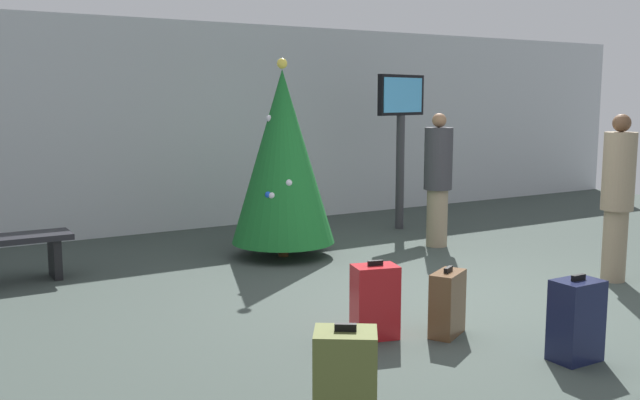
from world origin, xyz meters
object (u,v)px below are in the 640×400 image
at_px(holiday_tree, 283,157).
at_px(suitcase_4, 375,302).
at_px(traveller_0, 438,177).
at_px(waiting_bench, 3,249).
at_px(suitcase_2, 345,390).
at_px(traveller_1, 618,194).
at_px(suitcase_0, 447,303).
at_px(suitcase_1, 576,320).
at_px(flight_info_kiosk, 401,121).

height_order(holiday_tree, suitcase_4, holiday_tree).
bearing_deg(traveller_0, holiday_tree, 166.08).
xyz_separation_m(waiting_bench, suitcase_4, (2.24, -3.26, -0.06)).
height_order(traveller_0, suitcase_2, traveller_0).
height_order(holiday_tree, traveller_1, holiday_tree).
distance_m(suitcase_0, suitcase_4, 0.58).
bearing_deg(holiday_tree, suitcase_4, -104.46).
xyz_separation_m(traveller_0, suitcase_1, (-1.75, -3.57, -0.58)).
bearing_deg(flight_info_kiosk, waiting_bench, -175.72).
xyz_separation_m(suitcase_2, suitcase_4, (1.16, 1.36, -0.04)).
xyz_separation_m(flight_info_kiosk, traveller_1, (0.07, -3.48, -0.63)).
bearing_deg(flight_info_kiosk, suitcase_2, -129.86).
bearing_deg(waiting_bench, suitcase_2, -76.78).
relative_size(suitcase_0, suitcase_2, 0.80).
relative_size(traveller_0, suitcase_2, 2.43).
bearing_deg(traveller_1, flight_info_kiosk, 91.21).
relative_size(suitcase_0, suitcase_4, 0.89).
height_order(traveller_0, suitcase_0, traveller_0).
xyz_separation_m(waiting_bench, traveller_0, (4.93, -0.82, 0.52)).
bearing_deg(traveller_0, waiting_bench, 170.57).
bearing_deg(suitcase_4, traveller_1, 3.11).
distance_m(holiday_tree, traveller_0, 2.02).
bearing_deg(flight_info_kiosk, holiday_tree, -162.09).
bearing_deg(flight_info_kiosk, traveller_1, -88.79).
height_order(suitcase_0, suitcase_2, suitcase_2).
distance_m(waiting_bench, suitcase_2, 4.74).
bearing_deg(holiday_tree, suitcase_1, -87.37).
relative_size(holiday_tree, suitcase_0, 4.20).
xyz_separation_m(flight_info_kiosk, suitcase_1, (-2.09, -4.78, -1.24)).
distance_m(traveller_0, suitcase_2, 5.43).
height_order(traveller_1, suitcase_1, traveller_1).
xyz_separation_m(suitcase_0, suitcase_2, (-1.68, -1.12, 0.07)).
bearing_deg(suitcase_1, traveller_1, 31.05).
bearing_deg(traveller_1, suitcase_0, -170.91).
height_order(suitcase_2, suitcase_4, suitcase_2).
distance_m(traveller_0, suitcase_4, 3.67).
height_order(holiday_tree, traveller_0, holiday_tree).
bearing_deg(flight_info_kiosk, suitcase_4, -129.64).
relative_size(suitcase_1, suitcase_2, 0.91).
bearing_deg(traveller_1, waiting_bench, 149.97).
xyz_separation_m(traveller_1, suitcase_2, (-4.26, -1.53, -0.57)).
bearing_deg(traveller_1, holiday_tree, 130.48).
bearing_deg(waiting_bench, holiday_tree, -6.47).
distance_m(flight_info_kiosk, waiting_bench, 5.41).
xyz_separation_m(waiting_bench, suitcase_2, (1.08, -4.62, -0.03)).
distance_m(flight_info_kiosk, traveller_0, 1.42).
relative_size(waiting_bench, traveller_0, 0.78).
bearing_deg(suitcase_4, suitcase_0, -24.97).
bearing_deg(suitcase_0, traveller_1, 9.09).
distance_m(traveller_1, suitcase_0, 2.69).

